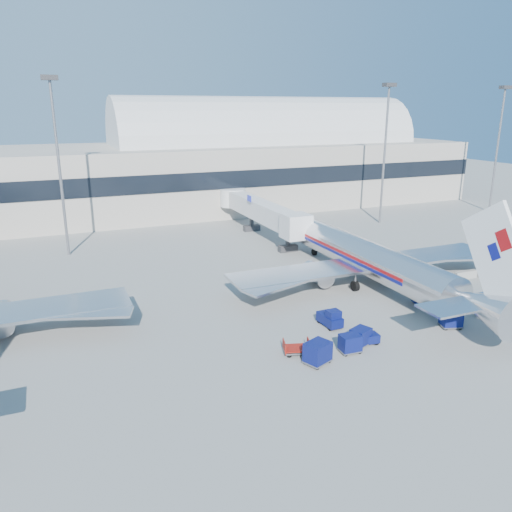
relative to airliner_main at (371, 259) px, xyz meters
name	(u,v)px	position (x,y,z in m)	size (l,w,h in m)	color
ground	(310,313)	(-10.00, -4.51, -2.93)	(260.00, 260.00, 0.00)	gray
terminal	(94,173)	(-23.60, 51.46, 4.60)	(170.00, 28.15, 21.00)	#B2AA9E
airliner_main	(371,259)	(0.00, 0.00, 0.00)	(32.00, 37.26, 12.07)	silver
jetbridge_near	(257,209)	(-2.40, 26.30, 1.00)	(4.40, 27.50, 6.25)	silver
mast_west	(56,141)	(-30.00, 25.49, 11.87)	(2.00, 1.20, 22.60)	slate
mast_east	(386,134)	(20.00, 25.49, 11.87)	(2.00, 1.20, 22.60)	slate
mast_far_east	(500,131)	(45.00, 25.49, 11.87)	(2.00, 1.20, 22.60)	slate
barrier_near	(443,279)	(8.00, -2.51, -2.48)	(3.00, 0.55, 0.90)	#9E9E96
barrier_mid	(465,275)	(11.30, -2.51, -2.48)	(3.00, 0.55, 0.90)	#9E9E96
barrier_far	(487,271)	(14.60, -2.51, -2.48)	(3.00, 0.55, 0.90)	#9E9E96
tug_lead	(365,337)	(-8.92, -11.93, -2.30)	(2.21, 1.26, 1.38)	#0A114B
tug_right	(423,298)	(1.58, -6.70, -2.30)	(2.31, 1.62, 1.37)	#0A114B
tug_left	(330,318)	(-9.72, -7.77, -2.16)	(1.40, 2.62, 1.68)	#0A114B
cart_train_a	(361,336)	(-9.38, -11.97, -2.14)	(2.04, 1.83, 1.48)	#0A114B
cart_train_b	(350,343)	(-10.84, -12.68, -2.14)	(1.75, 1.38, 1.48)	#0A114B
cart_train_c	(318,352)	(-14.15, -13.28, -1.99)	(2.41, 2.16, 1.75)	#0A114B
cart_solo_near	(451,319)	(0.02, -12.14, -2.09)	(2.09, 1.81, 1.56)	#0A114B
cart_solo_far	(489,306)	(5.11, -11.52, -1.92)	(2.67, 2.47, 1.89)	#0A114B
cart_open_red	(297,349)	(-14.88, -11.28, -2.53)	(2.41, 2.00, 0.56)	slate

